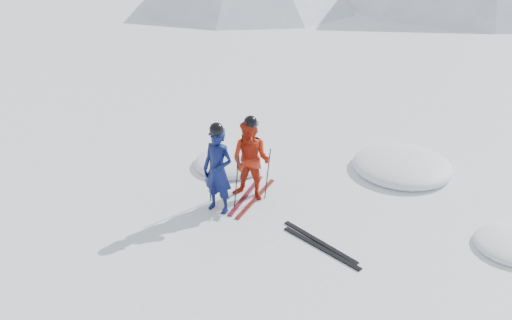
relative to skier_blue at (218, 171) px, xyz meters
The scene contains 12 objects.
ground 2.83m from the skier_blue, ahead, with size 160.00×160.00×0.00m, color white.
skier_blue is the anchor object (origin of this frame).
skier_red 0.78m from the skier_blue, 70.90° to the left, with size 0.81×0.63×1.67m, color red.
pole_blue_left 0.44m from the skier_blue, 153.43° to the left, with size 0.02×0.02×1.15m, color black.
pole_blue_right 0.46m from the skier_blue, 45.00° to the left, with size 0.02×0.02×1.15m, color black.
pole_red_left 1.03m from the skier_blue, 92.60° to the left, with size 0.02×0.02×1.11m, color black.
pole_red_right 1.09m from the skier_blue, 57.95° to the left, with size 0.02×0.02×1.11m, color black.
ski_worn_left 1.13m from the skier_blue, 79.60° to the left, with size 0.09×1.70×0.03m, color black.
ski_worn_right 1.18m from the skier_blue, 63.01° to the left, with size 0.09×1.70×0.03m, color black.
ski_loose_a 2.32m from the skier_blue, ahead, with size 0.09×1.70×0.03m, color black.
ski_loose_b 2.41m from the skier_blue, ahead, with size 0.09×1.70×0.03m, color black.
snow_lumps 3.55m from the skier_blue, 56.37° to the left, with size 7.43×3.82×0.48m.
Camera 1 is at (2.84, -7.05, 5.55)m, focal length 38.00 mm.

